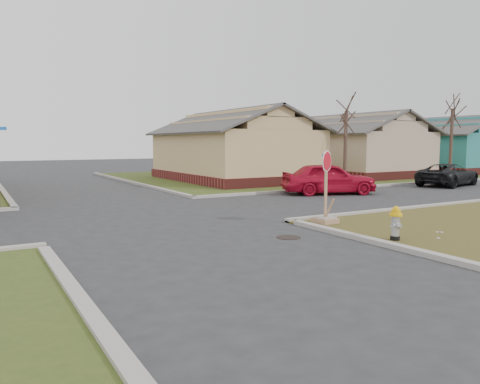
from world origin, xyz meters
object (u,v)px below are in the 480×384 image
stop_sign (326,207)px  red_sedan (329,178)px  dark_pickup (448,175)px  fire_hydrant (396,221)px

stop_sign → red_sedan: (5.69, 6.46, 0.24)m
stop_sign → red_sedan: size_ratio=0.49×
stop_sign → red_sedan: bearing=44.5°
stop_sign → dark_pickup: stop_sign is taller
fire_hydrant → red_sedan: bearing=39.8°
fire_hydrant → dark_pickup: (14.73, 9.23, 0.11)m
dark_pickup → stop_sign: bearing=100.6°
fire_hydrant → stop_sign: stop_sign is taller
dark_pickup → red_sedan: bearing=76.5°
fire_hydrant → dark_pickup: 17.38m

